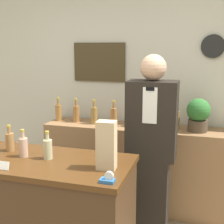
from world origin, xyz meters
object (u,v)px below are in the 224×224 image
(tape_dispenser, at_px, (108,179))
(shopkeeper, at_px, (151,151))
(paper_bag, at_px, (106,145))
(potted_plant, at_px, (198,114))

(tape_dispenser, bearing_deg, shopkeeper, 83.91)
(shopkeeper, distance_m, paper_bag, 0.84)
(shopkeeper, height_order, paper_bag, shopkeeper)
(potted_plant, height_order, paper_bag, paper_bag)
(paper_bag, bearing_deg, tape_dispenser, -70.42)
(potted_plant, xyz_separation_m, tape_dispenser, (-0.49, -1.51, -0.12))
(shopkeeper, xyz_separation_m, potted_plant, (0.39, 0.53, 0.26))
(potted_plant, distance_m, paper_bag, 1.42)
(paper_bag, relative_size, tape_dispenser, 3.70)
(paper_bag, xyz_separation_m, tape_dispenser, (0.07, -0.21, -0.14))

